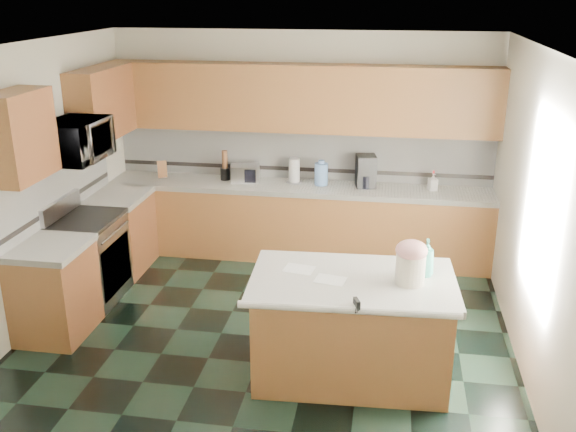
% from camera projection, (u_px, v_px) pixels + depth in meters
% --- Properties ---
extents(floor, '(4.60, 4.60, 0.00)m').
position_uv_depth(floor, '(267.00, 337.00, 6.15)').
color(floor, black).
rests_on(floor, ground).
extents(ceiling, '(4.60, 4.60, 0.00)m').
position_uv_depth(ceiling, '(263.00, 48.00, 5.23)').
color(ceiling, white).
rests_on(ceiling, ground).
extents(wall_back, '(4.60, 0.04, 2.70)m').
position_uv_depth(wall_back, '(302.00, 144.00, 7.85)').
color(wall_back, silver).
rests_on(wall_back, ground).
extents(wall_front, '(4.60, 0.04, 2.70)m').
position_uv_depth(wall_front, '(183.00, 337.00, 3.54)').
color(wall_front, silver).
rests_on(wall_front, ground).
extents(wall_left, '(0.04, 4.60, 2.70)m').
position_uv_depth(wall_left, '(24.00, 191.00, 6.04)').
color(wall_left, silver).
rests_on(wall_left, ground).
extents(wall_right, '(0.04, 4.60, 2.70)m').
position_uv_depth(wall_right, '(538.00, 218.00, 5.34)').
color(wall_right, silver).
rests_on(wall_right, ground).
extents(back_base_cab, '(4.60, 0.60, 0.86)m').
position_uv_depth(back_base_cab, '(298.00, 223.00, 7.86)').
color(back_base_cab, '#552C18').
rests_on(back_base_cab, ground).
extents(back_countertop, '(4.60, 0.64, 0.06)m').
position_uv_depth(back_countertop, '(298.00, 187.00, 7.70)').
color(back_countertop, white).
rests_on(back_countertop, back_base_cab).
extents(back_upper_cab, '(4.60, 0.33, 0.78)m').
position_uv_depth(back_upper_cab, '(300.00, 98.00, 7.47)').
color(back_upper_cab, '#552C18').
rests_on(back_upper_cab, wall_back).
extents(back_backsplash, '(4.60, 0.02, 0.63)m').
position_uv_depth(back_backsplash, '(301.00, 154.00, 7.85)').
color(back_backsplash, silver).
rests_on(back_backsplash, back_countertop).
extents(back_accent_band, '(4.60, 0.01, 0.05)m').
position_uv_depth(back_accent_band, '(301.00, 169.00, 7.92)').
color(back_accent_band, black).
rests_on(back_accent_band, back_countertop).
extents(left_base_cab_rear, '(0.60, 0.82, 0.86)m').
position_uv_depth(left_base_cab_rear, '(120.00, 234.00, 7.51)').
color(left_base_cab_rear, '#552C18').
rests_on(left_base_cab_rear, ground).
extents(left_counter_rear, '(0.64, 0.82, 0.06)m').
position_uv_depth(left_counter_rear, '(116.00, 197.00, 7.35)').
color(left_counter_rear, white).
rests_on(left_counter_rear, left_base_cab_rear).
extents(left_base_cab_front, '(0.60, 0.72, 0.86)m').
position_uv_depth(left_base_cab_front, '(55.00, 293.00, 6.09)').
color(left_base_cab_front, '#552C18').
rests_on(left_base_cab_front, ground).
extents(left_counter_front, '(0.64, 0.72, 0.06)m').
position_uv_depth(left_counter_front, '(49.00, 248.00, 5.93)').
color(left_counter_front, white).
rests_on(left_counter_front, left_base_cab_front).
extents(left_backsplash, '(0.02, 2.30, 0.63)m').
position_uv_depth(left_backsplash, '(57.00, 186.00, 6.59)').
color(left_backsplash, silver).
rests_on(left_backsplash, wall_left).
extents(left_accent_band, '(0.01, 2.30, 0.05)m').
position_uv_depth(left_accent_band, '(60.00, 204.00, 6.65)').
color(left_accent_band, black).
rests_on(left_accent_band, wall_left).
extents(left_upper_cab_rear, '(0.33, 1.09, 0.78)m').
position_uv_depth(left_upper_cab_rear, '(101.00, 103.00, 7.14)').
color(left_upper_cab_rear, '#552C18').
rests_on(left_upper_cab_rear, wall_left).
extents(left_upper_cab_front, '(0.33, 0.72, 0.78)m').
position_uv_depth(left_upper_cab_front, '(19.00, 136.00, 5.59)').
color(left_upper_cab_front, '#552C18').
rests_on(left_upper_cab_front, wall_left).
extents(range_body, '(0.60, 0.76, 0.88)m').
position_uv_depth(range_body, '(90.00, 261.00, 6.77)').
color(range_body, '#B7B7BC').
rests_on(range_body, ground).
extents(range_oven_door, '(0.02, 0.68, 0.55)m').
position_uv_depth(range_oven_door, '(116.00, 266.00, 6.74)').
color(range_oven_door, black).
rests_on(range_oven_door, range_body).
extents(range_cooktop, '(0.62, 0.78, 0.04)m').
position_uv_depth(range_cooktop, '(85.00, 220.00, 6.61)').
color(range_cooktop, black).
rests_on(range_cooktop, range_body).
extents(range_handle, '(0.02, 0.66, 0.02)m').
position_uv_depth(range_handle, '(115.00, 232.00, 6.60)').
color(range_handle, '#B7B7BC').
rests_on(range_handle, range_body).
extents(range_backguard, '(0.06, 0.76, 0.18)m').
position_uv_depth(range_backguard, '(60.00, 207.00, 6.61)').
color(range_backguard, '#B7B7BC').
rests_on(range_backguard, range_body).
extents(microwave, '(0.50, 0.73, 0.41)m').
position_uv_depth(microwave, '(76.00, 141.00, 6.33)').
color(microwave, '#B7B7BC').
rests_on(microwave, wall_left).
extents(island_base, '(1.62, 0.98, 0.86)m').
position_uv_depth(island_base, '(351.00, 330.00, 5.42)').
color(island_base, '#552C18').
rests_on(island_base, ground).
extents(island_top, '(1.73, 1.09, 0.06)m').
position_uv_depth(island_top, '(353.00, 281.00, 5.26)').
color(island_top, white).
rests_on(island_top, island_base).
extents(island_bullnose, '(1.68, 0.14, 0.06)m').
position_uv_depth(island_bullnose, '(348.00, 310.00, 4.80)').
color(island_bullnose, white).
rests_on(island_bullnose, island_base).
extents(treat_jar, '(0.25, 0.25, 0.25)m').
position_uv_depth(treat_jar, '(410.00, 269.00, 5.12)').
color(treat_jar, beige).
rests_on(treat_jar, island_top).
extents(treat_jar_lid, '(0.26, 0.26, 0.16)m').
position_uv_depth(treat_jar_lid, '(412.00, 250.00, 5.07)').
color(treat_jar_lid, pink).
rests_on(treat_jar_lid, treat_jar).
extents(treat_jar_knob, '(0.08, 0.03, 0.03)m').
position_uv_depth(treat_jar_knob, '(412.00, 244.00, 5.05)').
color(treat_jar_knob, tan).
rests_on(treat_jar_knob, treat_jar_lid).
extents(treat_jar_knob_end_l, '(0.04, 0.04, 0.04)m').
position_uv_depth(treat_jar_knob_end_l, '(407.00, 244.00, 5.06)').
color(treat_jar_knob_end_l, tan).
rests_on(treat_jar_knob_end_l, treat_jar_lid).
extents(treat_jar_knob_end_r, '(0.04, 0.04, 0.04)m').
position_uv_depth(treat_jar_knob_end_r, '(418.00, 244.00, 5.04)').
color(treat_jar_knob_end_r, tan).
rests_on(treat_jar_knob_end_r, treat_jar_lid).
extents(soap_bottle_island, '(0.13, 0.13, 0.32)m').
position_uv_depth(soap_bottle_island, '(427.00, 258.00, 5.24)').
color(soap_bottle_island, teal).
rests_on(soap_bottle_island, island_top).
extents(paper_sheet_a, '(0.27, 0.22, 0.00)m').
position_uv_depth(paper_sheet_a, '(330.00, 280.00, 5.22)').
color(paper_sheet_a, white).
rests_on(paper_sheet_a, island_top).
extents(paper_sheet_b, '(0.28, 0.22, 0.00)m').
position_uv_depth(paper_sheet_b, '(299.00, 269.00, 5.42)').
color(paper_sheet_b, white).
rests_on(paper_sheet_b, island_top).
extents(clamp_body, '(0.06, 0.10, 0.09)m').
position_uv_depth(clamp_body, '(357.00, 304.00, 4.79)').
color(clamp_body, black).
rests_on(clamp_body, island_top).
extents(clamp_handle, '(0.02, 0.07, 0.02)m').
position_uv_depth(clamp_handle, '(356.00, 310.00, 4.75)').
color(clamp_handle, black).
rests_on(clamp_handle, island_top).
extents(knife_block, '(0.16, 0.19, 0.23)m').
position_uv_depth(knife_block, '(162.00, 169.00, 7.97)').
color(knife_block, '#472814').
rests_on(knife_block, back_countertop).
extents(utensil_crock, '(0.12, 0.12, 0.15)m').
position_uv_depth(utensil_crock, '(225.00, 174.00, 7.88)').
color(utensil_crock, black).
rests_on(utensil_crock, back_countertop).
extents(utensil_bundle, '(0.07, 0.07, 0.22)m').
position_uv_depth(utensil_bundle, '(225.00, 159.00, 7.82)').
color(utensil_bundle, '#472814').
rests_on(utensil_bundle, utensil_crock).
extents(toaster_oven, '(0.40, 0.31, 0.20)m').
position_uv_depth(toaster_oven, '(245.00, 173.00, 7.81)').
color(toaster_oven, '#B7B7BC').
rests_on(toaster_oven, back_countertop).
extents(toaster_oven_door, '(0.31, 0.01, 0.16)m').
position_uv_depth(toaster_oven_door, '(243.00, 176.00, 7.70)').
color(toaster_oven_door, black).
rests_on(toaster_oven_door, toaster_oven).
extents(paper_towel, '(0.13, 0.13, 0.30)m').
position_uv_depth(paper_towel, '(294.00, 171.00, 7.75)').
color(paper_towel, white).
rests_on(paper_towel, back_countertop).
extents(paper_towel_base, '(0.20, 0.20, 0.01)m').
position_uv_depth(paper_towel_base, '(294.00, 182.00, 7.79)').
color(paper_towel_base, '#B7B7BC').
rests_on(paper_towel_base, back_countertop).
extents(water_jug, '(0.16, 0.16, 0.26)m').
position_uv_depth(water_jug, '(321.00, 174.00, 7.66)').
color(water_jug, '#6894D7').
rests_on(water_jug, back_countertop).
extents(water_jug_neck, '(0.08, 0.08, 0.04)m').
position_uv_depth(water_jug_neck, '(321.00, 162.00, 7.61)').
color(water_jug_neck, '#6894D7').
rests_on(water_jug_neck, water_jug).
extents(coffee_maker, '(0.27, 0.28, 0.38)m').
position_uv_depth(coffee_maker, '(366.00, 171.00, 7.58)').
color(coffee_maker, black).
rests_on(coffee_maker, back_countertop).
extents(coffee_carafe, '(0.16, 0.16, 0.16)m').
position_uv_depth(coffee_carafe, '(365.00, 181.00, 7.57)').
color(coffee_carafe, black).
rests_on(coffee_carafe, back_countertop).
extents(soap_bottle_back, '(0.12, 0.12, 0.21)m').
position_uv_depth(soap_bottle_back, '(433.00, 182.00, 7.46)').
color(soap_bottle_back, white).
rests_on(soap_bottle_back, back_countertop).
extents(soap_back_cap, '(0.02, 0.02, 0.03)m').
position_uv_depth(soap_back_cap, '(434.00, 172.00, 7.42)').
color(soap_back_cap, red).
rests_on(soap_back_cap, soap_bottle_back).
extents(window_light_proxy, '(0.02, 1.40, 1.10)m').
position_uv_depth(window_light_proxy, '(542.00, 209.00, 5.11)').
color(window_light_proxy, white).
rests_on(window_light_proxy, wall_right).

